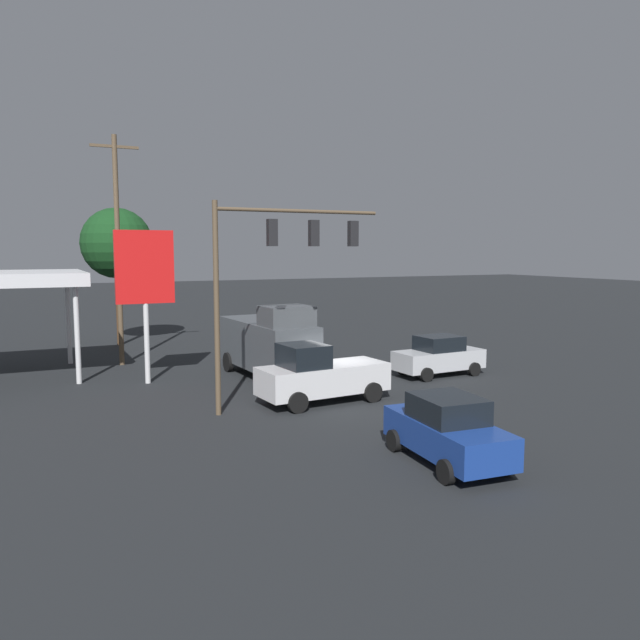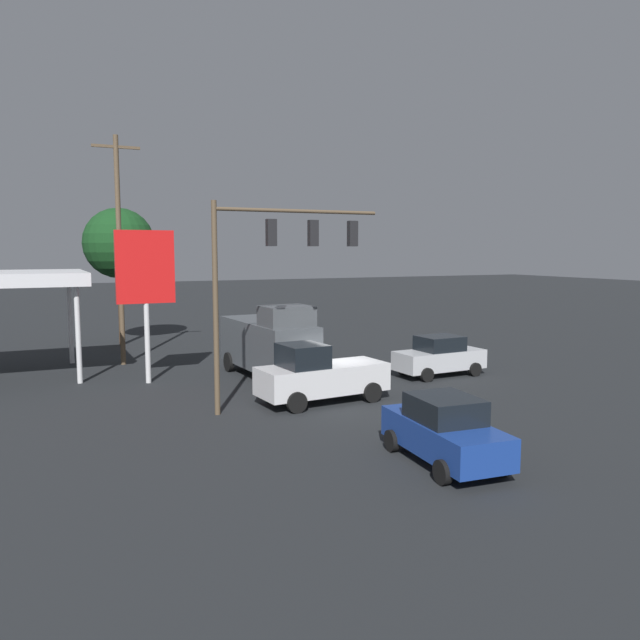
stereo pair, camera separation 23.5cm
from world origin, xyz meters
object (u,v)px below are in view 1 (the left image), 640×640
Objects in this scene: pickup_parked at (320,375)px; sedan_waiting at (439,356)px; price_sign at (145,273)px; utility_pole at (118,246)px; street_tree at (117,244)px; traffic_signal_assembly at (277,257)px; sedan_far at (447,430)px; delivery_truck at (269,343)px.

pickup_parked is 7.91m from sedan_waiting.
price_sign is at bearing -54.93° from pickup_parked.
sedan_waiting is at bearing 161.88° from price_sign.
utility_pole is 7.44m from street_tree.
utility_pole reaches higher than price_sign.
pickup_parked is (-1.82, -0.06, -4.66)m from traffic_signal_assembly.
utility_pole is at bearing -158.32° from sedan_far.
delivery_truck is 1.55× the size of sedan_waiting.
traffic_signal_assembly is 7.71m from price_sign.
traffic_signal_assembly is at bearing -21.05° from delivery_truck.
pickup_parked is (0.22, -7.95, 0.16)m from sedan_far.
pickup_parked is at bearing 129.51° from price_sign.
sedan_waiting is at bearing 65.29° from delivery_truck.
traffic_signal_assembly is 19.65m from street_tree.
sedan_far is (-6.12, 19.89, -5.29)m from utility_pole.
traffic_signal_assembly is at bearing 108.78° from utility_pole.
price_sign is at bearing 87.64° from street_tree.
utility_pole is at bearing -141.79° from delivery_truck.
sedan_far is at bearing 100.79° from street_tree.
traffic_signal_assembly is 1.74× the size of sedan_waiting.
pickup_parked is 20.66m from street_tree.
sedan_waiting is (-9.35, -2.47, -4.82)m from traffic_signal_assembly.
street_tree reaches higher than sedan_waiting.
street_tree reaches higher than price_sign.
sedan_far is at bearing 104.50° from traffic_signal_assembly.
price_sign is 6.47m from delivery_truck.
pickup_parked is at bearing 116.30° from utility_pole.
traffic_signal_assembly is at bearing -2.61° from pickup_parked.
delivery_truck is at bearing -174.13° from sedan_far.
sedan_waiting is 21.75m from street_tree.
pickup_parked reaches higher than sedan_far.
delivery_truck is (-1.74, -5.44, -4.08)m from traffic_signal_assembly.
price_sign reaches higher than sedan_waiting.
sedan_far is at bearing -2.05° from delivery_truck.
traffic_signal_assembly reaches higher than sedan_waiting.
sedan_waiting is (-7.61, 2.98, -0.74)m from delivery_truck.
traffic_signal_assembly is 0.90× the size of street_tree.
delivery_truck is (-5.42, 1.29, -3.30)m from price_sign.
sedan_waiting is (-13.03, 4.27, -4.04)m from price_sign.
sedan_far is 12.68m from sedan_waiting.
utility_pole reaches higher than street_tree.
street_tree is (12.51, -16.92, 5.50)m from sedan_waiting.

